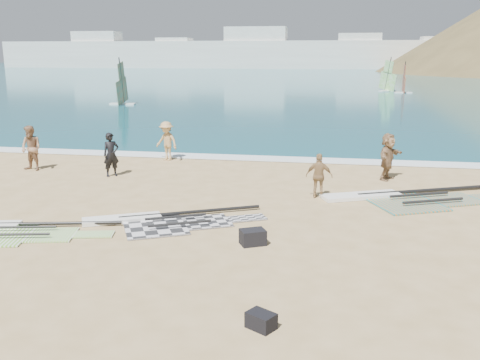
% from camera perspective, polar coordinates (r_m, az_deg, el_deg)
% --- Properties ---
extents(ground, '(300.00, 300.00, 0.00)m').
position_cam_1_polar(ground, '(12.96, -8.17, -8.18)').
color(ground, tan).
rests_on(ground, ground).
extents(sea, '(300.00, 240.00, 0.06)m').
position_cam_1_polar(sea, '(143.55, 8.68, 11.42)').
color(sea, '#0C4A59').
rests_on(sea, ground).
extents(surf_line, '(300.00, 1.20, 0.04)m').
position_cam_1_polar(surf_line, '(24.50, 0.76, 2.29)').
color(surf_line, white).
rests_on(surf_line, ground).
extents(far_town, '(160.00, 8.00, 12.00)m').
position_cam_1_polar(far_town, '(162.61, 3.22, 13.36)').
color(far_town, white).
rests_on(far_town, ground).
extents(rig_grey, '(5.26, 3.48, 0.20)m').
position_cam_1_polar(rig_grey, '(15.50, -8.50, -4.34)').
color(rig_grey, '#28292B').
rests_on(rig_grey, ground).
extents(rig_green, '(4.95, 2.46, 0.19)m').
position_cam_1_polar(rig_green, '(15.80, -23.18, -4.97)').
color(rig_green, '#65BE1D').
rests_on(rig_green, ground).
extents(rig_orange, '(6.43, 4.07, 0.20)m').
position_cam_1_polar(rig_orange, '(18.52, 17.09, -1.84)').
color(rig_orange, orange).
rests_on(rig_orange, ground).
extents(gear_bag_near, '(0.75, 0.68, 0.39)m').
position_cam_1_polar(gear_bag_near, '(13.60, 1.37, -6.11)').
color(gear_bag_near, black).
rests_on(gear_bag_near, ground).
extents(gear_bag_far, '(0.60, 0.55, 0.29)m').
position_cam_1_polar(gear_bag_far, '(9.74, 2.27, -14.76)').
color(gear_bag_far, black).
rests_on(gear_bag_far, ground).
extents(person_wetsuit, '(0.74, 0.73, 1.72)m').
position_cam_1_polar(person_wetsuit, '(21.46, -13.58, 2.65)').
color(person_wetsuit, black).
rests_on(person_wetsuit, ground).
extents(beachgoer_left, '(1.03, 0.88, 1.85)m').
position_cam_1_polar(beachgoer_left, '(23.52, -21.38, 3.18)').
color(beachgoer_left, '#966E50').
rests_on(beachgoer_left, ground).
extents(beachgoer_mid, '(1.30, 1.05, 1.76)m').
position_cam_1_polar(beachgoer_mid, '(24.20, -7.83, 4.14)').
color(beachgoer_mid, tan).
rests_on(beachgoer_mid, ground).
extents(beachgoer_back, '(0.90, 0.41, 1.50)m').
position_cam_1_polar(beachgoer_back, '(17.93, 8.44, 0.44)').
color(beachgoer_back, '#9B774B').
rests_on(beachgoer_back, ground).
extents(beachgoer_right, '(1.25, 1.72, 1.80)m').
position_cam_1_polar(beachgoer_right, '(21.04, 15.48, 2.43)').
color(beachgoer_right, '#977350').
rests_on(beachgoer_right, ground).
extents(windsurfer_left, '(2.40, 2.92, 4.36)m').
position_cam_1_polar(windsurfer_left, '(51.03, -12.47, 9.25)').
color(windsurfer_left, white).
rests_on(windsurfer_left, ground).
extents(windsurfer_centre, '(2.06, 2.52, 3.75)m').
position_cam_1_polar(windsurfer_centre, '(67.19, 17.07, 9.81)').
color(windsurfer_centre, white).
rests_on(windsurfer_centre, ground).
extents(windsurfer_right, '(2.18, 2.15, 4.25)m').
position_cam_1_polar(windsurfer_right, '(69.53, 15.47, 10.11)').
color(windsurfer_right, white).
rests_on(windsurfer_right, ground).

